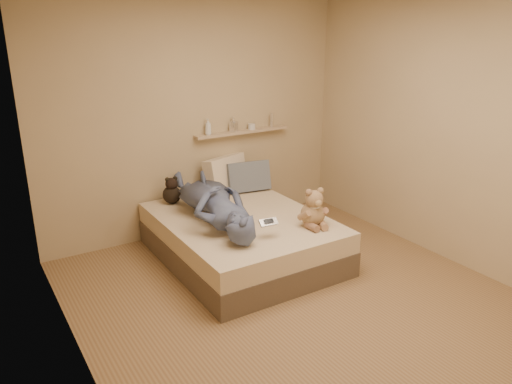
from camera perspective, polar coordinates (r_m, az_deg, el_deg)
room at (r=4.03m, az=4.90°, el=4.20°), size 3.80×3.80×3.80m
bed at (r=5.12m, az=-1.66°, el=-5.25°), size 1.50×1.90×0.45m
game_console at (r=4.51m, az=1.44°, el=-3.47°), size 0.18×0.09×0.06m
teddy_bear at (r=4.79m, az=6.61°, el=-2.13°), size 0.32×0.31×0.39m
dark_plush at (r=5.45m, az=-9.61°, el=0.01°), size 0.20×0.20×0.30m
pillow_cream at (r=5.78m, az=-3.50°, el=2.08°), size 0.59×0.40×0.42m
pillow_grey at (r=5.78m, az=-0.91°, el=1.79°), size 0.53×0.30×0.36m
person at (r=4.92m, az=-4.86°, el=-1.13°), size 0.78×1.64×0.38m
wall_shelf at (r=5.87m, az=-1.58°, el=6.89°), size 1.20×0.12×0.03m
shelf_bottles at (r=5.79m, az=-2.71°, el=7.63°), size 0.92×0.10×0.18m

